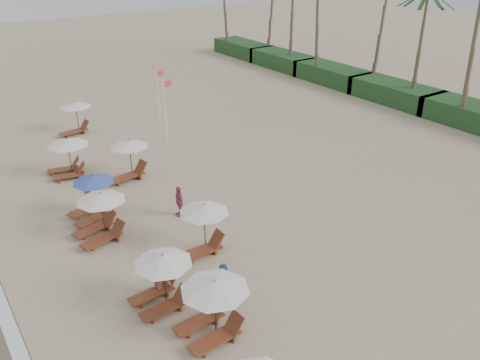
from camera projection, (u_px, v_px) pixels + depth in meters
ground at (322, 279)px, 20.23m from camera, size 160.00×160.00×0.00m
shrub_hedge at (395, 93)px, 41.81m from camera, size 3.20×53.00×1.60m
lounger_station_1 at (210, 308)px, 16.94m from camera, size 2.65×2.45×2.20m
lounger_station_2 at (160, 280)px, 18.36m from camera, size 2.47×2.24×2.17m
lounger_station_3 at (98, 217)px, 22.58m from camera, size 2.63×2.27×2.25m
lounger_station_4 at (91, 199)px, 24.28m from camera, size 2.54×2.47×2.26m
lounger_station_5 at (66, 156)px, 28.57m from camera, size 2.59×2.42×2.23m
inland_station_0 at (202, 226)px, 21.42m from camera, size 2.71×2.24×2.22m
inland_station_1 at (127, 159)px, 28.15m from camera, size 2.89×2.24×2.22m
inland_station_2 at (74, 115)px, 34.79m from camera, size 2.71×2.24×2.22m
beachgoer_mid_a at (223, 282)px, 18.83m from camera, size 0.94×0.85×1.56m
beachgoer_mid_b at (158, 273)px, 19.09m from camera, size 1.03×1.34×1.84m
beachgoer_far_a at (179, 201)px, 24.58m from camera, size 0.54×1.00×1.62m
beachgoer_far_b at (88, 198)px, 24.99m from camera, size 0.55×0.78×1.51m
flag_pole_near at (166, 110)px, 32.03m from camera, size 0.60×0.08×4.65m
flag_pole_far at (158, 94)px, 36.12m from camera, size 0.59×0.08×4.19m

